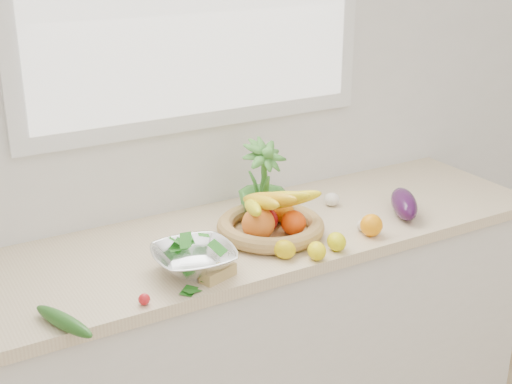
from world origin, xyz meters
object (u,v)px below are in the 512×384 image
apple (265,220)px  fruit_basket (270,221)px  eggplant (404,204)px  colander_with_spinach (194,254)px  potted_herb (263,184)px  cucumber (64,321)px

apple → fruit_basket: bearing=-88.2°
apple → eggplant: (0.50, -0.12, 0.00)m
eggplant → colander_with_spinach: 0.84m
apple → colander_with_spinach: size_ratio=0.33×
apple → colander_with_spinach: (-0.34, -0.15, 0.02)m
potted_herb → fruit_basket: size_ratio=0.67×
eggplant → fruit_basket: bearing=169.2°
eggplant → fruit_basket: 0.51m
apple → potted_herb: 0.14m
apple → eggplant: size_ratio=0.39×
colander_with_spinach → apple: bearing=24.3°
eggplant → colander_with_spinach: bearing=-178.1°
potted_herb → fruit_basket: (-0.05, -0.13, -0.08)m
eggplant → fruit_basket: (-0.50, 0.09, 0.01)m
cucumber → fruit_basket: bearing=16.6°
fruit_basket → eggplant: bearing=-10.8°
apple → colander_with_spinach: colander_with_spinach is taller
eggplant → cucumber: bearing=-174.0°
eggplant → potted_herb: (-0.45, 0.23, 0.09)m
potted_herb → colander_with_spinach: potted_herb is taller
cucumber → colander_with_spinach: colander_with_spinach is taller
potted_herb → fruit_basket: 0.16m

